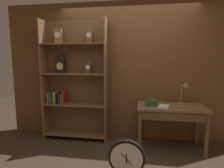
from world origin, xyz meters
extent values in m
cube|color=brown|center=(0.00, 1.24, 1.30)|extent=(4.80, 0.05, 2.60)
cube|color=brown|center=(-1.57, 1.00, 1.13)|extent=(0.02, 0.30, 2.27)
cube|color=brown|center=(-0.36, 1.00, 1.13)|extent=(0.03, 0.30, 2.27)
cube|color=brown|center=(-0.97, 1.15, 1.13)|extent=(1.23, 0.01, 2.27)
cube|color=brown|center=(-0.97, 1.00, 0.09)|extent=(1.18, 0.29, 0.02)
cube|color=brown|center=(-0.97, 1.00, 0.68)|extent=(1.18, 0.29, 0.02)
cube|color=brown|center=(-0.97, 1.00, 1.27)|extent=(1.18, 0.29, 0.02)
cube|color=brown|center=(-0.97, 1.00, 1.81)|extent=(1.18, 0.29, 0.02)
cube|color=olive|center=(-1.26, 1.02, 1.96)|extent=(0.14, 0.07, 0.27)
cylinder|color=silver|center=(-1.26, 0.97, 1.98)|extent=(0.11, 0.01, 0.11)
cube|color=black|center=(-1.24, 1.02, 1.39)|extent=(0.18, 0.07, 0.22)
cylinder|color=black|center=(-1.24, 1.02, 1.54)|extent=(0.18, 0.07, 0.18)
cylinder|color=#C6B78C|center=(-1.24, 0.98, 1.41)|extent=(0.14, 0.01, 0.14)
cube|color=brown|center=(-0.67, 1.01, 1.95)|extent=(0.11, 0.08, 0.25)
cylinder|color=silver|center=(-0.67, 0.97, 1.97)|extent=(0.08, 0.01, 0.08)
cube|color=brown|center=(-0.69, 0.98, 1.38)|extent=(0.10, 0.10, 0.19)
cylinder|color=silver|center=(-0.69, 0.93, 1.39)|extent=(0.08, 0.01, 0.08)
cube|color=tan|center=(-1.50, 1.01, 0.79)|extent=(0.02, 0.14, 0.20)
cube|color=#236638|center=(-1.45, 1.00, 0.79)|extent=(0.04, 0.14, 0.20)
cube|color=slate|center=(-1.41, 1.02, 0.78)|extent=(0.02, 0.12, 0.19)
cube|color=#B78C2D|center=(-1.36, 1.02, 0.81)|extent=(0.04, 0.16, 0.23)
cube|color=black|center=(-1.32, 0.99, 0.79)|extent=(0.02, 0.13, 0.19)
cube|color=navy|center=(-1.27, 1.01, 0.79)|extent=(0.02, 0.15, 0.20)
cube|color=brown|center=(-1.22, 1.01, 0.79)|extent=(0.03, 0.17, 0.19)
cube|color=maroon|center=(-1.19, 1.01, 0.82)|extent=(0.03, 0.16, 0.26)
cube|color=brown|center=(0.78, 0.88, 0.74)|extent=(1.13, 0.60, 0.04)
cube|color=brown|center=(0.26, 0.64, 0.36)|extent=(0.05, 0.05, 0.72)
cube|color=brown|center=(1.29, 0.64, 0.36)|extent=(0.05, 0.05, 0.72)
cube|color=brown|center=(0.26, 1.13, 0.36)|extent=(0.05, 0.05, 0.72)
cube|color=brown|center=(1.29, 1.13, 0.36)|extent=(0.05, 0.05, 0.72)
cube|color=brown|center=(0.78, 0.61, 0.65)|extent=(0.96, 0.03, 0.12)
cylinder|color=olive|center=(0.97, 1.03, 0.77)|extent=(0.15, 0.15, 0.02)
cylinder|color=olive|center=(0.97, 1.03, 0.95)|extent=(0.02, 0.02, 0.34)
cone|color=olive|center=(1.03, 0.98, 1.12)|extent=(0.12, 0.14, 0.11)
cube|color=#2D5123|center=(0.45, 0.83, 0.81)|extent=(0.21, 0.11, 0.11)
cube|color=silver|center=(0.64, 0.78, 0.77)|extent=(0.21, 0.25, 0.02)
cylinder|color=black|center=(0.10, -0.05, 0.28)|extent=(0.48, 0.06, 0.48)
cylinder|color=silver|center=(0.10, -0.08, 0.28)|extent=(0.41, 0.01, 0.41)
cube|color=black|center=(0.10, -0.08, 0.28)|extent=(0.01, 0.01, 0.14)
cube|color=black|center=(0.10, -0.08, 0.28)|extent=(0.15, 0.01, 0.15)
camera|label=1|loc=(0.26, -2.28, 1.56)|focal=29.57mm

